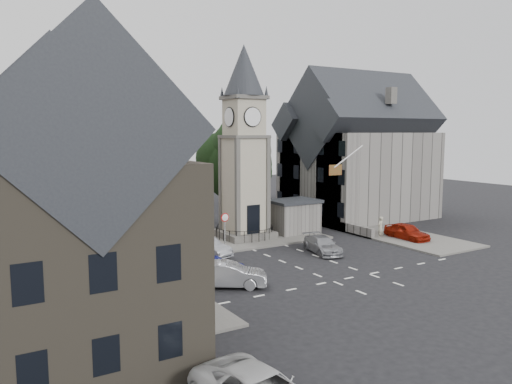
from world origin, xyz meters
TOP-DOWN VIEW (x-y plane):
  - ground at (0.00, 0.00)m, footprint 120.00×120.00m
  - pavement_west at (-12.50, 6.00)m, footprint 6.00×30.00m
  - pavement_east at (12.00, 8.00)m, footprint 6.00×26.00m
  - central_island at (1.50, 8.00)m, footprint 10.00×8.00m
  - road_markings at (0.00, -5.50)m, footprint 20.00×8.00m
  - clock_tower at (0.00, 7.99)m, footprint 4.86×4.86m
  - stone_shelter at (4.80, 7.50)m, footprint 4.30×3.30m
  - town_tree at (2.00, 13.00)m, footprint 7.20×7.20m
  - warning_sign_post at (-3.20, 5.43)m, footprint 0.70×0.19m
  - terrace_pink at (-15.50, 16.00)m, footprint 8.10×7.60m
  - terrace_cream at (-15.50, 8.00)m, footprint 8.10×7.60m
  - terrace_tudor at (-15.50, 0.00)m, footprint 8.10×7.60m
  - building_sw_stone at (-17.00, -9.00)m, footprint 8.60×7.60m
  - backdrop_west at (-12.00, 28.00)m, footprint 20.00×10.00m
  - east_building at (15.59, 11.00)m, footprint 14.40×11.40m
  - east_boundary_wall at (9.20, 10.00)m, footprint 0.40×16.00m
  - flagpole at (8.00, 4.00)m, footprint 3.68×0.10m
  - car_west_blue at (-7.50, -0.95)m, footprint 4.63×3.66m
  - car_west_silver at (-7.50, -3.17)m, footprint 4.69×3.74m
  - car_west_grey at (-11.50, 5.11)m, footprint 4.86×3.22m
  - car_island_silver at (-5.50, 4.09)m, footprint 2.73×4.59m
  - car_island_east at (2.50, 0.50)m, footprint 2.68×4.59m
  - car_east_red at (11.50, 0.41)m, footprint 1.80×4.23m
  - pedestrian at (9.99, 2.00)m, footprint 0.81×0.67m

SIDE VIEW (x-z plane):
  - ground at x=0.00m, z-range 0.00..0.00m
  - road_markings at x=0.00m, z-range 0.00..0.01m
  - pavement_west at x=-12.50m, z-range 0.00..0.14m
  - pavement_east at x=12.00m, z-range 0.00..0.14m
  - central_island at x=1.50m, z-range 0.00..0.16m
  - east_boundary_wall at x=9.20m, z-range 0.00..0.90m
  - car_west_grey at x=-11.50m, z-range 0.00..1.24m
  - car_island_east at x=2.50m, z-range 0.00..1.25m
  - car_east_red at x=11.50m, z-range 0.00..1.42m
  - car_island_silver at x=-5.50m, z-range 0.00..1.43m
  - car_west_blue at x=-7.50m, z-range 0.00..1.48m
  - car_west_silver at x=-7.50m, z-range 0.00..1.49m
  - pedestrian at x=9.99m, z-range 0.00..1.90m
  - stone_shelter at x=4.80m, z-range 0.01..3.09m
  - warning_sign_post at x=-3.20m, z-range 0.60..3.45m
  - backdrop_west at x=-12.00m, z-range 0.00..8.00m
  - building_sw_stone at x=-17.00m, z-range 0.15..10.55m
  - terrace_tudor at x=-15.50m, z-range 0.19..12.19m
  - east_building at x=15.59m, z-range -0.04..12.56m
  - terrace_pink at x=-15.50m, z-range 0.18..12.98m
  - terrace_cream at x=-15.50m, z-range 0.18..12.98m
  - town_tree at x=2.00m, z-range 1.57..12.37m
  - flagpole at x=8.00m, z-range 5.63..8.37m
  - clock_tower at x=0.00m, z-range 0.00..16.25m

